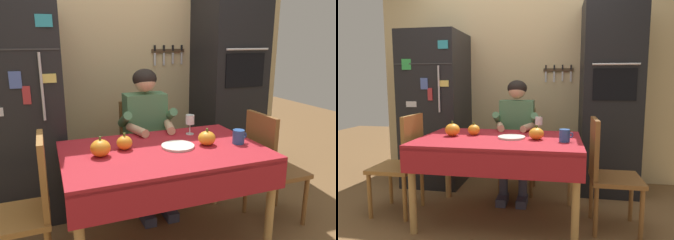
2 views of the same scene
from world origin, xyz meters
The scene contains 14 objects.
back_wall_assembly centered at (0.05, 1.35, 1.30)m, with size 3.70×0.13×2.60m.
refrigerator centered at (-0.95, 0.96, 0.90)m, with size 0.68×0.71×1.80m.
wall_oven centered at (1.05, 1.00, 1.05)m, with size 0.60×0.64×2.10m.
dining_table centered at (0.00, 0.08, 0.66)m, with size 1.40×0.90×0.74m.
chair_behind_person centered at (0.06, 0.87, 0.51)m, with size 0.40×0.40×0.93m.
seated_person centered at (0.06, 0.68, 0.74)m, with size 0.47×0.55×1.25m.
chair_right_side centered at (0.90, 0.07, 0.51)m, with size 0.40×0.40×0.93m.
chair_left_side centered at (-0.90, 0.06, 0.51)m, with size 0.40×0.40×0.93m.
coffee_mug centered at (0.56, 0.01, 0.79)m, with size 0.11×0.09×0.10m.
wine_glass centered at (0.32, 0.36, 0.85)m, with size 0.07×0.07×0.16m.
pumpkin_large centered at (-0.44, 0.11, 0.80)m, with size 0.13×0.13×0.14m.
pumpkin_medium centered at (0.32, 0.07, 0.79)m, with size 0.13×0.13×0.12m.
pumpkin_small centered at (-0.26, 0.19, 0.79)m, with size 0.11×0.11×0.12m.
serving_tray centered at (0.11, 0.10, 0.75)m, with size 0.24×0.24×0.02m, color silver.
Camera 1 is at (-0.75, -1.92, 1.49)m, focal length 34.50 mm.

